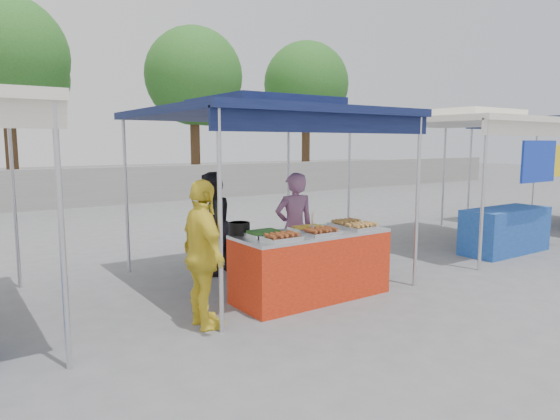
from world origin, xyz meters
TOP-DOWN VIEW (x-y plane):
  - ground_plane at (0.00, 0.00)m, footprint 80.00×80.00m
  - back_wall at (0.00, 11.00)m, footprint 40.00×0.25m
  - main_canopy at (0.00, 0.97)m, footprint 3.20×3.20m
  - neighbor_stall_right at (4.50, 0.57)m, footprint 3.20×3.20m
  - tree_1 at (-1.68, 12.77)m, footprint 3.77×3.76m
  - tree_2 at (4.57, 12.74)m, footprint 3.68×3.65m
  - tree_3 at (9.97, 12.83)m, footprint 3.71×3.69m
  - vendor_table at (0.00, -0.10)m, footprint 2.00×0.80m
  - food_tray_fl at (-0.63, -0.34)m, footprint 0.42×0.30m
  - food_tray_fm at (-0.05, -0.34)m, footprint 0.42×0.30m
  - food_tray_fr at (0.62, -0.34)m, footprint 0.42×0.30m
  - food_tray_bl at (-0.66, -0.02)m, footprint 0.42×0.30m
  - food_tray_bm at (0.00, -0.00)m, footprint 0.42×0.30m
  - food_tray_br at (0.65, -0.01)m, footprint 0.42×0.30m
  - cooking_pot at (-0.84, 0.26)m, footprint 0.26×0.26m
  - skewer_cup at (-0.06, -0.19)m, footprint 0.08×0.08m
  - wok_burner at (1.44, 0.33)m, footprint 0.46×0.46m
  - crate_left at (-0.36, 0.43)m, footprint 0.55×0.39m
  - crate_right at (0.41, 0.44)m, footprint 0.53×0.37m
  - crate_stacked at (0.41, 0.44)m, footprint 0.53×0.37m
  - vendor_woman at (0.22, 0.57)m, footprint 0.64×0.50m
  - helper_man at (-0.53, 1.63)m, footprint 0.95×0.90m
  - customer_person at (-1.58, -0.27)m, footprint 0.46×0.96m

SIDE VIEW (x-z plane):
  - ground_plane at x=0.00m, z-range 0.00..0.00m
  - crate_right at x=0.41m, z-range 0.00..0.32m
  - crate_left at x=-0.36m, z-range 0.00..0.33m
  - vendor_table at x=0.00m, z-range 0.00..0.85m
  - wok_burner at x=1.44m, z-range 0.07..0.84m
  - crate_stacked at x=0.41m, z-range 0.32..0.63m
  - back_wall at x=0.00m, z-range 0.00..1.20m
  - helper_man at x=-0.53m, z-range 0.00..1.54m
  - vendor_woman at x=0.22m, z-range 0.00..1.56m
  - customer_person at x=-1.58m, z-range 0.00..1.59m
  - food_tray_fl at x=-0.63m, z-range 0.85..0.92m
  - food_tray_fm at x=-0.05m, z-range 0.85..0.92m
  - food_tray_fr at x=0.62m, z-range 0.85..0.92m
  - food_tray_bl at x=-0.66m, z-range 0.85..0.92m
  - food_tray_bm at x=0.00m, z-range 0.85..0.92m
  - food_tray_br at x=0.65m, z-range 0.85..0.92m
  - skewer_cup at x=-0.06m, z-range 0.85..0.95m
  - cooking_pot at x=-0.84m, z-range 0.85..1.00m
  - neighbor_stall_right at x=4.50m, z-range 0.32..2.89m
  - main_canopy at x=0.00m, z-range 1.08..3.65m
  - tree_2 at x=4.57m, z-range 1.15..7.42m
  - tree_3 at x=9.97m, z-range 1.17..7.51m
  - tree_1 at x=-1.68m, z-range 1.19..7.65m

